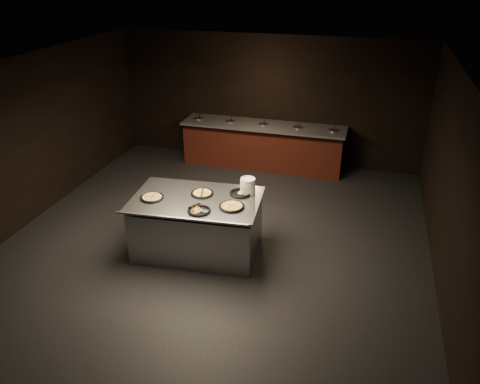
{
  "coord_description": "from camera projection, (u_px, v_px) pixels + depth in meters",
  "views": [
    {
      "loc": [
        2.23,
        -6.26,
        4.33
      ],
      "look_at": [
        0.38,
        0.3,
        0.93
      ],
      "focal_mm": 35.0,
      "sensor_mm": 36.0,
      "label": 1
    }
  ],
  "objects": [
    {
      "name": "plate_stack",
      "position": [
        248.0,
        186.0,
        7.45
      ],
      "size": [
        0.24,
        0.24,
        0.25
      ],
      "primitive_type": "cylinder",
      "color": "white",
      "rests_on": "serving_counter"
    },
    {
      "name": "room",
      "position": [
        211.0,
        167.0,
        7.22
      ],
      "size": [
        7.02,
        8.02,
        2.92
      ],
      "color": "black",
      "rests_on": "ground"
    },
    {
      "name": "pan_cheese_slices_b",
      "position": [
        199.0,
        210.0,
        6.94
      ],
      "size": [
        0.35,
        0.35,
        0.04
      ],
      "rotation": [
        0.0,
        0.0,
        2.3
      ],
      "color": "black",
      "rests_on": "serving_counter"
    },
    {
      "name": "pan_veggie_slices",
      "position": [
        232.0,
        206.0,
        7.06
      ],
      "size": [
        0.39,
        0.39,
        0.04
      ],
      "rotation": [
        0.0,
        0.0,
        -0.23
      ],
      "color": "black",
      "rests_on": "serving_counter"
    },
    {
      "name": "server_right",
      "position": [
        197.0,
        207.0,
        6.92
      ],
      "size": [
        0.31,
        0.09,
        0.14
      ],
      "rotation": [
        0.0,
        0.0,
        0.02
      ],
      "color": "#B0B2B7",
      "rests_on": "serving_counter"
    },
    {
      "name": "pan_veggie_whole",
      "position": [
        152.0,
        197.0,
        7.33
      ],
      "size": [
        0.37,
        0.37,
        0.04
      ],
      "rotation": [
        0.0,
        0.0,
        0.14
      ],
      "color": "black",
      "rests_on": "serving_counter"
    },
    {
      "name": "server_left",
      "position": [
        203.0,
        191.0,
        7.39
      ],
      "size": [
        0.11,
        0.32,
        0.16
      ],
      "rotation": [
        0.0,
        0.0,
        1.77
      ],
      "color": "#B0B2B7",
      "rests_on": "serving_counter"
    },
    {
      "name": "salad_bar",
      "position": [
        263.0,
        148.0,
        10.73
      ],
      "size": [
        3.7,
        0.83,
        1.18
      ],
      "color": "#4F1C12",
      "rests_on": "ground"
    },
    {
      "name": "serving_counter",
      "position": [
        197.0,
        226.0,
        7.56
      ],
      "size": [
        2.1,
        1.44,
        0.97
      ],
      "rotation": [
        0.0,
        0.0,
        0.08
      ],
      "color": "#B0B2B7",
      "rests_on": "ground"
    },
    {
      "name": "pan_cheese_whole",
      "position": [
        202.0,
        193.0,
        7.45
      ],
      "size": [
        0.36,
        0.36,
        0.04
      ],
      "rotation": [
        0.0,
        0.0,
        0.14
      ],
      "color": "black",
      "rests_on": "serving_counter"
    },
    {
      "name": "pan_cheese_slices_a",
      "position": [
        240.0,
        193.0,
        7.46
      ],
      "size": [
        0.35,
        0.35,
        0.04
      ],
      "rotation": [
        0.0,
        0.0,
        0.55
      ],
      "color": "black",
      "rests_on": "serving_counter"
    }
  ]
}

